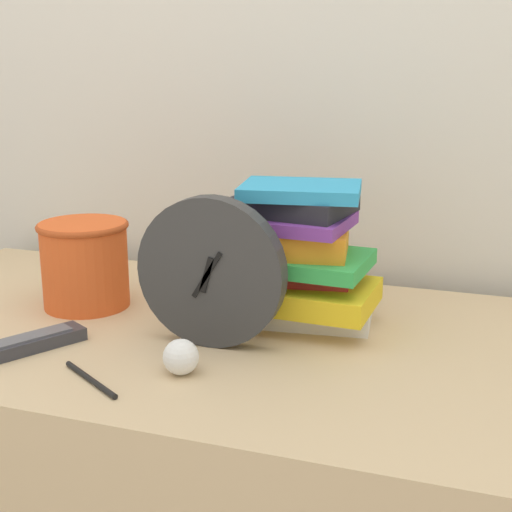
# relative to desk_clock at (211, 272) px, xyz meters

# --- Properties ---
(wall_back) EXTENTS (6.00, 0.04, 2.40)m
(wall_back) POSITION_rel_desk_clock_xyz_m (-0.01, 0.47, 0.33)
(wall_back) COLOR silver
(wall_back) RESTS_ON ground_plane
(desk_clock) EXTENTS (0.24, 0.04, 0.24)m
(desk_clock) POSITION_rel_desk_clock_xyz_m (0.00, 0.00, 0.00)
(desk_clock) COLOR #333333
(desk_clock) RESTS_ON desk
(book_stack) EXTENTS (0.25, 0.20, 0.24)m
(book_stack) POSITION_rel_desk_clock_xyz_m (0.10, 0.14, -0.00)
(book_stack) COLOR white
(book_stack) RESTS_ON desk
(basket) EXTENTS (0.16, 0.16, 0.15)m
(basket) POSITION_rel_desk_clock_xyz_m (-0.28, 0.10, -0.03)
(basket) COLOR #E05623
(basket) RESTS_ON desk
(tv_remote) EXTENTS (0.12, 0.17, 0.02)m
(tv_remote) POSITION_rel_desk_clock_xyz_m (-0.26, -0.11, -0.11)
(tv_remote) COLOR #333338
(tv_remote) RESTS_ON desk
(crumpled_paper_ball) EXTENTS (0.05, 0.05, 0.05)m
(crumpled_paper_ball) POSITION_rel_desk_clock_xyz_m (0.00, -0.12, -0.09)
(crumpled_paper_ball) COLOR white
(crumpled_paper_ball) RESTS_ON desk
(pen) EXTENTS (0.12, 0.08, 0.01)m
(pen) POSITION_rel_desk_clock_xyz_m (-0.11, -0.18, -0.11)
(pen) COLOR black
(pen) RESTS_ON desk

